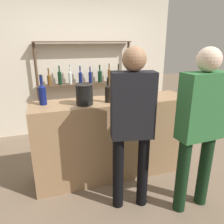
{
  "coord_description": "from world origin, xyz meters",
  "views": [
    {
      "loc": [
        -0.85,
        -2.57,
        1.82
      ],
      "look_at": [
        0.0,
        0.0,
        0.92
      ],
      "focal_mm": 35.0,
      "sensor_mm": 36.0,
      "label": 1
    }
  ],
  "objects_px": {
    "ice_bucket": "(84,95)",
    "customer_center": "(132,120)",
    "customer_right": "(201,122)",
    "wine_glass": "(132,91)",
    "counter_bottle_0": "(121,87)",
    "counter_bottle_2": "(42,93)",
    "counter_bottle_1": "(108,93)"
  },
  "relations": [
    {
      "from": "wine_glass",
      "to": "customer_right",
      "type": "height_order",
      "value": "customer_right"
    },
    {
      "from": "wine_glass",
      "to": "counter_bottle_2",
      "type": "bearing_deg",
      "value": 173.01
    },
    {
      "from": "customer_right",
      "to": "wine_glass",
      "type": "bearing_deg",
      "value": 22.23
    },
    {
      "from": "counter_bottle_0",
      "to": "counter_bottle_2",
      "type": "xyz_separation_m",
      "value": [
        -1.01,
        -0.04,
        0.0
      ]
    },
    {
      "from": "counter_bottle_2",
      "to": "wine_glass",
      "type": "height_order",
      "value": "counter_bottle_2"
    },
    {
      "from": "counter_bottle_1",
      "to": "ice_bucket",
      "type": "relative_size",
      "value": 1.28
    },
    {
      "from": "wine_glass",
      "to": "counter_bottle_0",
      "type": "bearing_deg",
      "value": 114.95
    },
    {
      "from": "wine_glass",
      "to": "counter_bottle_1",
      "type": "bearing_deg",
      "value": -177.9
    },
    {
      "from": "customer_center",
      "to": "counter_bottle_2",
      "type": "bearing_deg",
      "value": 60.71
    },
    {
      "from": "ice_bucket",
      "to": "customer_center",
      "type": "height_order",
      "value": "customer_center"
    },
    {
      "from": "customer_center",
      "to": "customer_right",
      "type": "relative_size",
      "value": 1.0
    },
    {
      "from": "counter_bottle_0",
      "to": "wine_glass",
      "type": "distance_m",
      "value": 0.19
    },
    {
      "from": "counter_bottle_0",
      "to": "counter_bottle_1",
      "type": "bearing_deg",
      "value": -142.72
    },
    {
      "from": "wine_glass",
      "to": "ice_bucket",
      "type": "xyz_separation_m",
      "value": [
        -0.62,
        -0.02,
        0.0
      ]
    },
    {
      "from": "counter_bottle_1",
      "to": "customer_right",
      "type": "xyz_separation_m",
      "value": [
        0.72,
        -0.82,
        -0.17
      ]
    },
    {
      "from": "counter_bottle_0",
      "to": "counter_bottle_1",
      "type": "height_order",
      "value": "counter_bottle_0"
    },
    {
      "from": "counter_bottle_2",
      "to": "ice_bucket",
      "type": "xyz_separation_m",
      "value": [
        0.47,
        -0.16,
        -0.01
      ]
    },
    {
      "from": "counter_bottle_0",
      "to": "ice_bucket",
      "type": "xyz_separation_m",
      "value": [
        -0.54,
        -0.2,
        -0.01
      ]
    },
    {
      "from": "counter_bottle_1",
      "to": "counter_bottle_2",
      "type": "bearing_deg",
      "value": 169.21
    },
    {
      "from": "ice_bucket",
      "to": "customer_center",
      "type": "relative_size",
      "value": 0.14
    },
    {
      "from": "counter_bottle_2",
      "to": "customer_center",
      "type": "bearing_deg",
      "value": -40.98
    },
    {
      "from": "counter_bottle_1",
      "to": "customer_center",
      "type": "xyz_separation_m",
      "value": [
        0.08,
        -0.58,
        -0.15
      ]
    },
    {
      "from": "ice_bucket",
      "to": "customer_right",
      "type": "distance_m",
      "value": 1.31
    },
    {
      "from": "wine_glass",
      "to": "ice_bucket",
      "type": "relative_size",
      "value": 0.68
    },
    {
      "from": "counter_bottle_0",
      "to": "customer_right",
      "type": "distance_m",
      "value": 1.13
    },
    {
      "from": "counter_bottle_0",
      "to": "counter_bottle_2",
      "type": "relative_size",
      "value": 0.96
    },
    {
      "from": "counter_bottle_1",
      "to": "wine_glass",
      "type": "bearing_deg",
      "value": 2.1
    },
    {
      "from": "counter_bottle_2",
      "to": "counter_bottle_1",
      "type": "bearing_deg",
      "value": -10.79
    },
    {
      "from": "counter_bottle_2",
      "to": "customer_right",
      "type": "height_order",
      "value": "customer_right"
    },
    {
      "from": "counter_bottle_2",
      "to": "ice_bucket",
      "type": "distance_m",
      "value": 0.49
    },
    {
      "from": "wine_glass",
      "to": "ice_bucket",
      "type": "bearing_deg",
      "value": -178.03
    },
    {
      "from": "ice_bucket",
      "to": "counter_bottle_0",
      "type": "bearing_deg",
      "value": 19.96
    }
  ]
}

